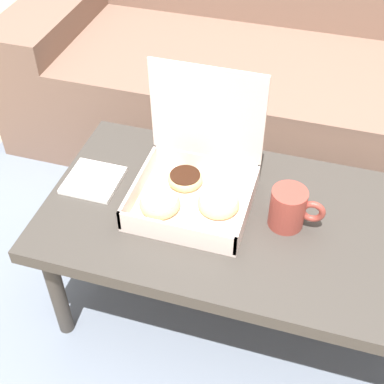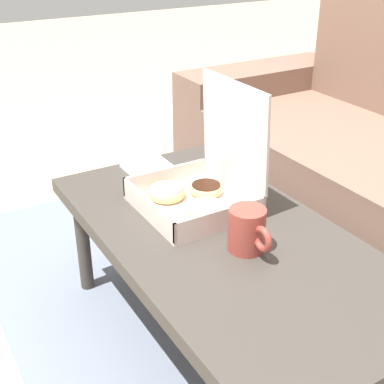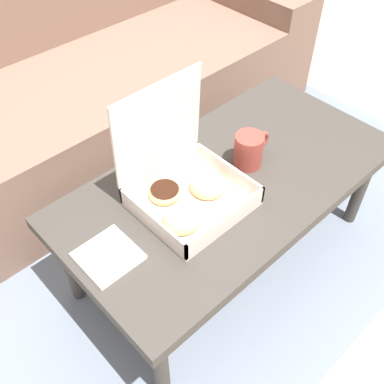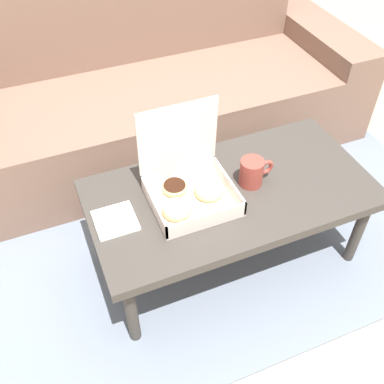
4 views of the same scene
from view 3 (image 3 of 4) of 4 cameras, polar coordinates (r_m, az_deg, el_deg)
The scene contains 7 objects.
ground_plane at distance 1.73m, azimuth 1.75°, elevation -6.12°, with size 12.00×12.00×0.00m, color tan.
area_rug at distance 1.88m, azimuth -4.67°, elevation -0.72°, with size 2.30×1.84×0.01m, color slate.
couch at distance 2.03m, azimuth -14.62°, elevation 12.70°, with size 2.18×0.81×0.90m.
coffee_table at distance 1.42m, azimuth 4.79°, elevation 0.70°, with size 1.09×0.56×0.40m.
pastry_box at distance 1.27m, azimuth -1.11°, elevation 0.92°, with size 0.30×0.28×0.34m.
coffee_mug at distance 1.40m, azimuth 7.28°, elevation 5.35°, with size 0.14×0.09×0.11m.
napkin_stack at distance 1.20m, azimuth -10.59°, elevation -7.98°, with size 0.15×0.15×0.01m.
Camera 3 is at (-0.76, -0.74, 1.37)m, focal length 42.00 mm.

